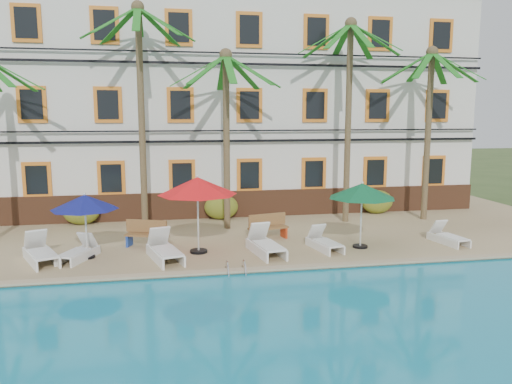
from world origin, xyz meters
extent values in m
plane|color=#384C23|center=(0.00, 0.00, 0.00)|extent=(100.00, 100.00, 0.00)
cube|color=tan|center=(0.00, 5.00, 0.12)|extent=(30.00, 12.00, 0.25)
cube|color=teal|center=(0.00, -7.00, 0.10)|extent=(26.00, 12.00, 0.20)
cube|color=tan|center=(0.00, -0.90, 0.28)|extent=(30.00, 0.35, 0.06)
cube|color=silver|center=(0.00, 10.00, 5.25)|extent=(25.00, 6.00, 10.00)
cube|color=brown|center=(0.00, 6.94, 0.85)|extent=(25.00, 0.12, 1.20)
cube|color=orange|center=(-7.50, 6.95, 2.15)|extent=(1.15, 0.10, 1.50)
cube|color=black|center=(-7.50, 6.90, 2.15)|extent=(0.85, 0.04, 1.20)
cube|color=orange|center=(-4.50, 6.95, 2.15)|extent=(1.15, 0.10, 1.50)
cube|color=black|center=(-4.50, 6.90, 2.15)|extent=(0.85, 0.04, 1.20)
cube|color=orange|center=(-1.50, 6.95, 2.15)|extent=(1.15, 0.10, 1.50)
cube|color=black|center=(-1.50, 6.90, 2.15)|extent=(0.85, 0.04, 1.20)
cube|color=orange|center=(1.50, 6.95, 2.15)|extent=(1.15, 0.10, 1.50)
cube|color=black|center=(1.50, 6.90, 2.15)|extent=(0.85, 0.04, 1.20)
cube|color=orange|center=(4.50, 6.95, 2.15)|extent=(1.15, 0.10, 1.50)
cube|color=black|center=(4.50, 6.90, 2.15)|extent=(0.85, 0.04, 1.20)
cube|color=orange|center=(7.50, 6.95, 2.15)|extent=(1.15, 0.10, 1.50)
cube|color=black|center=(7.50, 6.90, 2.15)|extent=(0.85, 0.04, 1.20)
cube|color=orange|center=(10.50, 6.95, 2.15)|extent=(1.15, 0.10, 1.50)
cube|color=black|center=(10.50, 6.90, 2.15)|extent=(0.85, 0.04, 1.20)
cube|color=orange|center=(-7.50, 6.95, 5.25)|extent=(1.15, 0.10, 1.50)
cube|color=black|center=(-7.50, 6.90, 5.25)|extent=(0.85, 0.04, 1.20)
cube|color=orange|center=(-4.50, 6.95, 5.25)|extent=(1.15, 0.10, 1.50)
cube|color=black|center=(-4.50, 6.90, 5.25)|extent=(0.85, 0.04, 1.20)
cube|color=orange|center=(-1.50, 6.95, 5.25)|extent=(1.15, 0.10, 1.50)
cube|color=black|center=(-1.50, 6.90, 5.25)|extent=(0.85, 0.04, 1.20)
cube|color=orange|center=(1.50, 6.95, 5.25)|extent=(1.15, 0.10, 1.50)
cube|color=black|center=(1.50, 6.90, 5.25)|extent=(0.85, 0.04, 1.20)
cube|color=orange|center=(4.50, 6.95, 5.25)|extent=(1.15, 0.10, 1.50)
cube|color=black|center=(4.50, 6.90, 5.25)|extent=(0.85, 0.04, 1.20)
cube|color=orange|center=(7.50, 6.95, 5.25)|extent=(1.15, 0.10, 1.50)
cube|color=black|center=(7.50, 6.90, 5.25)|extent=(0.85, 0.04, 1.20)
cube|color=orange|center=(10.50, 6.95, 5.25)|extent=(1.15, 0.10, 1.50)
cube|color=black|center=(10.50, 6.90, 5.25)|extent=(0.85, 0.04, 1.20)
cube|color=orange|center=(-7.50, 6.95, 8.45)|extent=(1.15, 0.10, 1.50)
cube|color=black|center=(-7.50, 6.90, 8.45)|extent=(0.85, 0.04, 1.20)
cube|color=orange|center=(-4.50, 6.95, 8.45)|extent=(1.15, 0.10, 1.50)
cube|color=black|center=(-4.50, 6.90, 8.45)|extent=(0.85, 0.04, 1.20)
cube|color=orange|center=(-1.50, 6.95, 8.45)|extent=(1.15, 0.10, 1.50)
cube|color=black|center=(-1.50, 6.90, 8.45)|extent=(0.85, 0.04, 1.20)
cube|color=orange|center=(1.50, 6.95, 8.45)|extent=(1.15, 0.10, 1.50)
cube|color=black|center=(1.50, 6.90, 8.45)|extent=(0.85, 0.04, 1.20)
cube|color=orange|center=(4.50, 6.95, 8.45)|extent=(1.15, 0.10, 1.50)
cube|color=black|center=(4.50, 6.90, 8.45)|extent=(0.85, 0.04, 1.20)
cube|color=orange|center=(7.50, 6.95, 8.45)|extent=(1.15, 0.10, 1.50)
cube|color=black|center=(7.50, 6.90, 8.45)|extent=(0.85, 0.04, 1.20)
cube|color=orange|center=(10.50, 6.95, 8.45)|extent=(1.15, 0.10, 1.50)
cube|color=black|center=(10.50, 6.90, 8.45)|extent=(0.85, 0.04, 1.20)
cube|color=black|center=(0.00, 6.80, 3.70)|extent=(25.00, 0.08, 0.10)
cube|color=black|center=(0.00, 6.80, 4.15)|extent=(25.00, 0.08, 0.06)
cube|color=black|center=(0.00, 6.80, 7.00)|extent=(25.00, 0.08, 0.10)
cube|color=black|center=(0.00, 6.80, 7.45)|extent=(25.00, 0.08, 0.06)
cube|color=#1A6E1B|center=(-7.51, 4.36, 6.35)|extent=(2.19, 0.28, 1.25)
cube|color=#1A6E1B|center=(-7.83, 5.13, 6.35)|extent=(1.75, 1.75, 1.25)
cylinder|color=brown|center=(-3.09, 5.45, 4.58)|extent=(0.26, 0.26, 8.67)
sphere|color=brown|center=(-3.09, 5.45, 8.92)|extent=(0.50, 0.50, 0.50)
cube|color=#1A6E1B|center=(-3.09, 6.54, 8.31)|extent=(0.28, 2.19, 1.25)
cube|color=#1A6E1B|center=(-3.86, 6.22, 8.31)|extent=(1.75, 1.75, 1.25)
cube|color=#1A6E1B|center=(-4.18, 5.45, 8.31)|extent=(2.19, 0.28, 1.25)
cube|color=#1A6E1B|center=(-3.86, 4.68, 8.31)|extent=(1.75, 1.75, 1.25)
cube|color=#1A6E1B|center=(-3.09, 4.36, 8.31)|extent=(0.28, 2.19, 1.25)
cube|color=#1A6E1B|center=(-2.32, 4.68, 8.31)|extent=(1.75, 1.75, 1.25)
cube|color=#1A6E1B|center=(-2.00, 5.45, 8.31)|extent=(2.19, 0.28, 1.25)
cube|color=#1A6E1B|center=(-2.32, 6.22, 8.31)|extent=(1.75, 1.75, 1.25)
cylinder|color=brown|center=(0.21, 4.81, 3.69)|extent=(0.26, 0.26, 6.89)
sphere|color=brown|center=(0.21, 4.81, 7.14)|extent=(0.50, 0.50, 0.50)
cube|color=#1A6E1B|center=(0.21, 5.90, 6.53)|extent=(0.28, 2.19, 1.25)
cube|color=#1A6E1B|center=(-0.56, 5.58, 6.53)|extent=(1.75, 1.75, 1.25)
cube|color=#1A6E1B|center=(-0.88, 4.81, 6.53)|extent=(2.19, 0.28, 1.25)
cube|color=#1A6E1B|center=(-0.56, 4.04, 6.53)|extent=(1.75, 1.75, 1.25)
cube|color=#1A6E1B|center=(0.21, 3.72, 6.53)|extent=(0.28, 2.19, 1.25)
cube|color=#1A6E1B|center=(0.98, 4.04, 6.53)|extent=(1.75, 1.75, 1.25)
cube|color=#1A6E1B|center=(1.30, 4.81, 6.53)|extent=(2.19, 0.28, 1.25)
cube|color=#1A6E1B|center=(0.98, 5.58, 6.53)|extent=(1.75, 1.75, 1.25)
cylinder|color=brown|center=(5.43, 5.19, 4.39)|extent=(0.26, 0.26, 8.29)
sphere|color=brown|center=(5.43, 5.19, 8.54)|extent=(0.50, 0.50, 0.50)
cube|color=#1A6E1B|center=(5.43, 6.28, 7.92)|extent=(0.28, 2.19, 1.25)
cube|color=#1A6E1B|center=(4.66, 5.96, 7.92)|extent=(1.75, 1.75, 1.25)
cube|color=#1A6E1B|center=(4.34, 5.19, 7.92)|extent=(2.19, 0.28, 1.25)
cube|color=#1A6E1B|center=(4.66, 4.42, 7.92)|extent=(1.75, 1.75, 1.25)
cube|color=#1A6E1B|center=(5.43, 4.10, 7.92)|extent=(0.28, 2.19, 1.25)
cube|color=#1A6E1B|center=(6.20, 4.42, 7.92)|extent=(1.75, 1.75, 1.25)
cube|color=#1A6E1B|center=(6.52, 5.19, 7.92)|extent=(2.19, 0.28, 1.25)
cube|color=#1A6E1B|center=(6.20, 5.96, 7.92)|extent=(1.75, 1.75, 1.25)
cylinder|color=brown|center=(9.03, 5.04, 3.86)|extent=(0.26, 0.26, 7.21)
sphere|color=brown|center=(9.03, 5.04, 7.46)|extent=(0.50, 0.50, 0.50)
cube|color=#1A6E1B|center=(9.03, 6.13, 6.85)|extent=(0.28, 2.19, 1.25)
cube|color=#1A6E1B|center=(8.26, 5.81, 6.85)|extent=(1.75, 1.75, 1.25)
cube|color=#1A6E1B|center=(7.94, 5.04, 6.85)|extent=(2.19, 0.28, 1.25)
cube|color=#1A6E1B|center=(8.26, 4.27, 6.85)|extent=(1.75, 1.75, 1.25)
cube|color=#1A6E1B|center=(9.03, 3.95, 6.85)|extent=(0.28, 2.19, 1.25)
cube|color=#1A6E1B|center=(9.80, 4.27, 6.85)|extent=(1.75, 1.75, 1.25)
cube|color=#1A6E1B|center=(10.12, 5.04, 6.85)|extent=(2.19, 0.28, 1.25)
cube|color=#1A6E1B|center=(9.80, 5.81, 6.85)|extent=(1.75, 1.75, 1.25)
ellipsoid|color=#1F5718|center=(-5.75, 6.60, 0.80)|extent=(1.50, 0.90, 1.10)
ellipsoid|color=#1F5718|center=(0.17, 6.60, 0.80)|extent=(1.50, 0.90, 1.10)
ellipsoid|color=#1F5718|center=(7.51, 6.60, 0.80)|extent=(1.50, 0.90, 1.10)
cylinder|color=black|center=(-4.78, 1.38, 0.28)|extent=(0.48, 0.48, 0.07)
cylinder|color=silver|center=(-4.78, 1.38, 1.28)|extent=(0.06, 0.06, 2.05)
cone|color=navy|center=(-4.78, 1.38, 2.09)|extent=(2.14, 2.14, 0.47)
sphere|color=silver|center=(-4.78, 1.38, 2.35)|extent=(0.10, 0.10, 0.10)
cylinder|color=black|center=(-1.19, 1.37, 0.29)|extent=(0.59, 0.59, 0.08)
cylinder|color=silver|center=(-1.19, 1.37, 1.52)|extent=(0.06, 0.06, 2.53)
cone|color=red|center=(-1.19, 1.37, 2.52)|extent=(2.64, 2.64, 0.58)
sphere|color=silver|center=(-1.19, 1.37, 2.84)|extent=(0.10, 0.10, 0.10)
cylinder|color=black|center=(4.41, 1.01, 0.29)|extent=(0.52, 0.52, 0.07)
cylinder|color=silver|center=(4.41, 1.01, 1.37)|extent=(0.06, 0.06, 2.24)
cone|color=#0C5730|center=(4.41, 1.01, 2.26)|extent=(2.33, 2.33, 0.51)
sphere|color=silver|center=(4.41, 1.01, 2.54)|extent=(0.10, 0.10, 0.10)
cube|color=white|center=(-6.02, 0.86, 0.60)|extent=(1.19, 1.56, 0.07)
cube|color=white|center=(-6.43, 1.76, 0.85)|extent=(0.81, 0.75, 0.71)
cube|color=white|center=(-6.43, 0.98, 0.41)|extent=(0.90, 1.86, 0.33)
cube|color=white|center=(-5.83, 1.25, 0.41)|extent=(0.90, 1.86, 0.33)
cube|color=white|center=(-5.13, 1.01, 0.54)|extent=(0.97, 1.30, 0.05)
cube|color=white|center=(-4.80, 1.76, 0.75)|extent=(0.67, 0.62, 0.59)
cube|color=white|center=(-5.29, 1.32, 0.39)|extent=(0.71, 1.57, 0.27)
cube|color=white|center=(-4.79, 1.11, 0.39)|extent=(0.71, 1.57, 0.27)
cube|color=white|center=(-2.23, 0.41, 0.61)|extent=(1.03, 1.58, 0.07)
cube|color=white|center=(-2.50, 1.38, 0.86)|extent=(0.79, 0.69, 0.72)
cube|color=white|center=(-2.63, 0.59, 0.42)|extent=(0.61, 2.01, 0.33)
cube|color=white|center=(-1.98, 0.77, 0.42)|extent=(0.61, 2.01, 0.33)
cube|color=white|center=(1.04, 0.50, 0.61)|extent=(0.90, 1.54, 0.07)
cube|color=white|center=(0.88, 1.49, 0.86)|extent=(0.75, 0.64, 0.72)
cube|color=white|center=(0.67, 0.72, 0.42)|extent=(0.40, 2.05, 0.33)
cube|color=white|center=(1.33, 0.83, 0.42)|extent=(0.40, 2.05, 0.33)
cube|color=white|center=(3.14, 0.73, 0.55)|extent=(0.78, 1.29, 0.06)
cube|color=white|center=(2.98, 1.54, 0.76)|extent=(0.63, 0.54, 0.60)
cube|color=white|center=(2.82, 0.90, 0.39)|extent=(0.39, 1.69, 0.28)
cube|color=white|center=(3.36, 1.01, 0.39)|extent=(0.39, 1.69, 0.28)
cube|color=white|center=(7.77, 0.72, 0.54)|extent=(0.71, 1.23, 0.05)
cube|color=white|center=(7.65, 1.51, 0.74)|extent=(0.60, 0.51, 0.58)
cube|color=white|center=(7.47, 0.90, 0.38)|extent=(0.31, 1.64, 0.27)
cube|color=white|center=(8.00, 0.98, 0.38)|extent=(0.31, 1.64, 0.27)
cube|color=olive|center=(-2.93, 2.42, 0.68)|extent=(1.56, 0.93, 0.06)
cube|color=olive|center=(-2.85, 2.63, 0.95)|extent=(1.43, 0.56, 0.45)
cube|color=#1B3B99|center=(-3.54, 2.64, 0.45)|extent=(0.23, 0.45, 0.40)
cube|color=#1B3B99|center=(-2.31, 2.20, 0.45)|extent=(0.23, 0.45, 0.40)
cube|color=olive|center=(1.49, 2.72, 0.68)|extent=(1.56, 0.79, 0.06)
cube|color=olive|center=(1.44, 2.94, 0.95)|extent=(1.47, 0.41, 0.45)
cube|color=#B03314|center=(0.86, 2.57, 0.45)|extent=(0.18, 0.46, 0.40)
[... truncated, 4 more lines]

